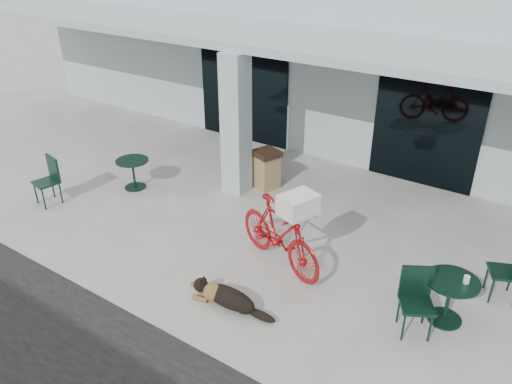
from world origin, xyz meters
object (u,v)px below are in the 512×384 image
Objects in this scene: cafe_chair_far_b at (505,271)px; trash_receptacle at (266,169)px; bicycle at (279,234)px; cafe_chair_far_a at (417,304)px; cafe_chair_near at (46,182)px; dog at (229,297)px; cafe_table_far at (448,300)px; cafe_table_near at (134,174)px.

cafe_chair_far_b is 1.12× the size of trash_receptacle.
cafe_chair_far_a is (2.53, -0.34, -0.10)m from bicycle.
cafe_chair_near is at bearing 118.89° from bicycle.
trash_receptacle is at bearing 104.65° from dog.
bicycle is 1.98× the size of cafe_chair_near.
bicycle reaches higher than cafe_chair_far_a.
cafe_chair_near is 4.79m from trash_receptacle.
dog is at bearing -151.39° from cafe_table_far.
trash_receptacle is at bearing 34.64° from cafe_table_near.
cafe_chair_far_b is at bearing -50.89° from bicycle.
cafe_chair_far_b is (0.57, 1.04, 0.13)m from cafe_table_far.
cafe_chair_near is 1.03× the size of cafe_chair_far_b.
cafe_chair_near is (-5.31, -0.88, -0.10)m from bicycle.
cafe_table_far is at bearing -25.32° from trash_receptacle.
cafe_chair_near reaches higher than cafe_table_far.
cafe_chair_far_b is (7.74, 0.55, 0.16)m from cafe_table_near.
cafe_chair_far_a is at bearing 14.71° from cafe_chair_near.
cafe_chair_far_a is at bearing -32.19° from trash_receptacle.
bicycle is at bearing 20.18° from cafe_chair_near.
dog is 4.20m from trash_receptacle.
cafe_table_near is at bearing 176.11° from cafe_table_far.
dog is 1.24× the size of trash_receptacle.
bicycle is 5.38m from cafe_chair_near.
dog is at bearing 5.10° from cafe_chair_near.
dog is 3.32m from cafe_table_far.
dog is at bearing -26.02° from cafe_table_near.
cafe_table_near reaches higher than dog.
cafe_chair_far_b is 5.38m from trash_receptacle.
cafe_chair_near is (-0.99, -1.56, 0.17)m from cafe_table_near.
cafe_table_near is 0.93× the size of cafe_table_far.
cafe_chair_near is at bearing -122.42° from cafe_table_near.
cafe_chair_near is at bearing -136.70° from trash_receptacle.
dog is 5.28m from cafe_chair_near.
cafe_table_near is at bearing 68.28° from cafe_chair_near.
cafe_chair_far_b is at bearing 24.30° from cafe_chair_near.
bicycle is at bearing 77.33° from dog.
dog is 1.11× the size of cafe_chair_far_b.
cafe_table_near is at bearing 143.77° from dog.
dog is 1.40× the size of cafe_table_far.
cafe_table_near is at bearing 141.48° from cafe_chair_far_a.
cafe_chair_near is 7.85m from cafe_chair_far_a.
cafe_table_far is at bearing 28.08° from cafe_chair_far_a.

